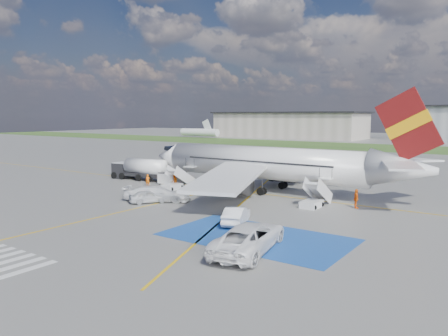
{
  "coord_description": "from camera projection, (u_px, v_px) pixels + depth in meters",
  "views": [
    {
      "loc": [
        26.43,
        -31.65,
        9.17
      ],
      "look_at": [
        -0.39,
        6.49,
        3.5
      ],
      "focal_mm": 35.0,
      "sensor_mm": 36.0,
      "label": 1
    }
  ],
  "objects": [
    {
      "name": "ground",
      "position": [
        189.0,
        211.0,
        41.89
      ],
      "size": [
        400.0,
        400.0,
        0.0
      ],
      "primitive_type": "plane",
      "color": "#60605E",
      "rests_on": "ground"
    },
    {
      "name": "grass_strip",
      "position": [
        412.0,
        149.0,
        119.03
      ],
      "size": [
        400.0,
        30.0,
        0.01
      ],
      "primitive_type": "cube",
      "color": "#2D4C1E",
      "rests_on": "ground"
    },
    {
      "name": "taxiway_line_main",
      "position": [
        253.0,
        193.0,
        51.64
      ],
      "size": [
        120.0,
        0.2,
        0.01
      ],
      "primitive_type": "cube",
      "color": "gold",
      "rests_on": "ground"
    },
    {
      "name": "taxiway_line_cross",
      "position": [
        66.0,
        225.0,
        36.63
      ],
      "size": [
        0.2,
        60.0,
        0.01
      ],
      "primitive_type": "cube",
      "color": "gold",
      "rests_on": "ground"
    },
    {
      "name": "taxiway_line_diag",
      "position": [
        253.0,
        193.0,
        51.64
      ],
      "size": [
        20.71,
        56.45,
        0.01
      ],
      "primitive_type": "cube",
      "rotation": [
        0.0,
        0.0,
        0.35
      ],
      "color": "gold",
      "rests_on": "ground"
    },
    {
      "name": "staging_box",
      "position": [
        257.0,
        237.0,
        32.93
      ],
      "size": [
        14.0,
        8.0,
        0.01
      ],
      "primitive_type": "cube",
      "color": "#184695",
      "rests_on": "ground"
    },
    {
      "name": "terminal_west",
      "position": [
        288.0,
        125.0,
        178.26
      ],
      "size": [
        60.0,
        22.0,
        10.0
      ],
      "primitive_type": "cube",
      "color": "gray",
      "rests_on": "ground"
    },
    {
      "name": "airliner",
      "position": [
        273.0,
        164.0,
        51.99
      ],
      "size": [
        36.81,
        32.95,
        11.92
      ],
      "color": "silver",
      "rests_on": "ground"
    },
    {
      "name": "airstairs_fwd",
      "position": [
        174.0,
        184.0,
        54.31
      ],
      "size": [
        1.9,
        5.2,
        3.6
      ],
      "color": "silver",
      "rests_on": "ground"
    },
    {
      "name": "airstairs_aft",
      "position": [
        313.0,
        201.0,
        43.75
      ],
      "size": [
        1.9,
        5.2,
        3.6
      ],
      "color": "silver",
      "rests_on": "ground"
    },
    {
      "name": "fuel_tanker",
      "position": [
        140.0,
        171.0,
        61.99
      ],
      "size": [
        9.07,
        3.17,
        3.04
      ],
      "rotation": [
        0.0,
        0.0,
        0.08
      ],
      "color": "black",
      "rests_on": "ground"
    },
    {
      "name": "gpu_cart",
      "position": [
        166.0,
        179.0,
        58.0
      ],
      "size": [
        2.12,
        1.61,
        1.59
      ],
      "rotation": [
        0.0,
        0.0,
        0.23
      ],
      "color": "silver",
      "rests_on": "ground"
    },
    {
      "name": "car_silver_a",
      "position": [
        148.0,
        197.0,
        45.71
      ],
      "size": [
        3.49,
        4.18,
        1.35
      ],
      "primitive_type": "imported",
      "rotation": [
        0.0,
        0.0,
        2.56
      ],
      "color": "#BBBDC2",
      "rests_on": "ground"
    },
    {
      "name": "car_silver_b",
      "position": [
        236.0,
        215.0,
        36.83
      ],
      "size": [
        3.17,
        4.87,
        1.52
      ],
      "primitive_type": "imported",
      "rotation": [
        0.0,
        0.0,
        3.51
      ],
      "color": "silver",
      "rests_on": "ground"
    },
    {
      "name": "van_white_a",
      "position": [
        249.0,
        232.0,
        29.59
      ],
      "size": [
        4.41,
        7.16,
        2.5
      ],
      "primitive_type": "imported",
      "rotation": [
        0.0,
        0.0,
        3.36
      ],
      "color": "white",
      "rests_on": "ground"
    },
    {
      "name": "van_white_b",
      "position": [
        157.0,
        191.0,
        46.63
      ],
      "size": [
        5.81,
        4.45,
        2.12
      ],
      "primitive_type": "imported",
      "rotation": [
        0.0,
        0.0,
        2.05
      ],
      "color": "silver",
      "rests_on": "ground"
    },
    {
      "name": "crew_fwd",
      "position": [
        148.0,
        180.0,
        56.39
      ],
      "size": [
        0.68,
        0.6,
        1.58
      ],
      "primitive_type": "imported",
      "rotation": [
        0.0,
        0.0,
        0.47
      ],
      "color": "orange",
      "rests_on": "ground"
    },
    {
      "name": "crew_nose",
      "position": [
        175.0,
        181.0,
        55.08
      ],
      "size": [
        1.04,
        1.0,
        1.7
      ],
      "primitive_type": "imported",
      "rotation": [
        0.0,
        0.0,
        -0.62
      ],
      "color": "#E65F0C",
      "rests_on": "ground"
    },
    {
      "name": "crew_aft",
      "position": [
        356.0,
        199.0,
        42.98
      ],
      "size": [
        0.97,
        1.22,
        1.93
      ],
      "primitive_type": "imported",
      "rotation": [
        0.0,
        0.0,
        2.09
      ],
      "color": "#E55A0C",
      "rests_on": "ground"
    }
  ]
}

